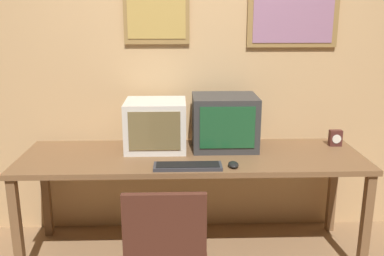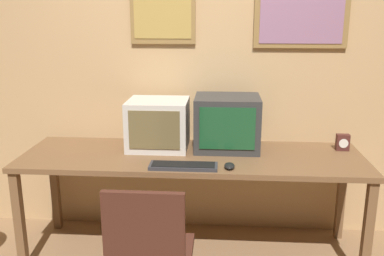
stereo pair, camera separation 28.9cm
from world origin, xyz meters
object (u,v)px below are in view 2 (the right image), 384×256
(keyboard_main, at_px, (183,166))
(mouse_near_keyboard, at_px, (229,166))
(desk_clock, at_px, (343,142))
(monitor_right, at_px, (227,123))
(monitor_left, at_px, (158,124))

(keyboard_main, height_order, mouse_near_keyboard, mouse_near_keyboard)
(keyboard_main, relative_size, desk_clock, 3.68)
(keyboard_main, bearing_deg, desk_clock, 21.72)
(mouse_near_keyboard, bearing_deg, keyboard_main, -178.09)
(monitor_right, bearing_deg, desk_clock, 0.80)
(monitor_left, xyz_separation_m, keyboard_main, (0.22, -0.41, -0.16))
(monitor_right, xyz_separation_m, keyboard_main, (-0.27, -0.42, -0.18))
(keyboard_main, bearing_deg, mouse_near_keyboard, 1.91)
(monitor_left, bearing_deg, monitor_right, 1.56)
(monitor_left, bearing_deg, desk_clock, 1.09)
(desk_clock, bearing_deg, keyboard_main, -158.28)
(monitor_right, bearing_deg, mouse_near_keyboard, -87.79)
(keyboard_main, bearing_deg, monitor_right, 57.17)
(monitor_left, height_order, desk_clock, monitor_left)
(monitor_left, distance_m, desk_clock, 1.31)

